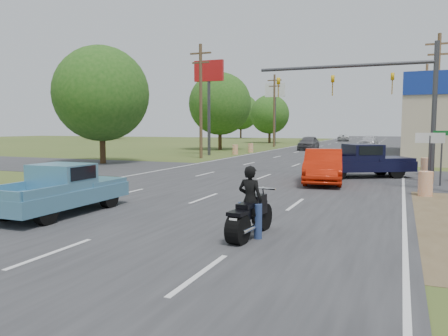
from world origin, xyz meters
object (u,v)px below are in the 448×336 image
at_px(motorcycle, 249,218).
at_px(distant_car_grey, 309,143).
at_px(distant_car_white, 343,138).
at_px(red_convertible, 323,166).
at_px(distant_car_silver, 369,141).
at_px(navy_pickup, 363,161).
at_px(blue_pickup, 63,188).
at_px(rider, 250,204).

distance_m(motorcycle, distant_car_grey, 43.09).
distance_m(motorcycle, distant_car_white, 78.08).
bearing_deg(distant_car_white, distant_car_grey, 82.35).
bearing_deg(red_convertible, distant_car_white, 88.10).
height_order(motorcycle, distant_car_silver, distant_car_silver).
xyz_separation_m(motorcycle, distant_car_white, (-7.12, 77.75, 0.12)).
xyz_separation_m(navy_pickup, distant_car_silver, (-2.46, 42.33, -0.20)).
relative_size(motorcycle, navy_pickup, 0.40).
distance_m(distant_car_silver, distant_car_white, 21.30).
bearing_deg(motorcycle, distant_car_grey, 105.58).
bearing_deg(distant_car_grey, red_convertible, -77.71).
xyz_separation_m(distant_car_silver, distant_car_white, (-6.17, 20.38, -0.08)).
height_order(blue_pickup, navy_pickup, navy_pickup).
xyz_separation_m(distant_car_grey, distant_car_silver, (5.95, 14.84, -0.13)).
distance_m(rider, blue_pickup, 6.64).
bearing_deg(rider, red_convertible, -83.18).
height_order(motorcycle, distant_car_white, distant_car_white).
xyz_separation_m(rider, navy_pickup, (1.50, 14.97, 0.06)).
distance_m(navy_pickup, distant_car_grey, 28.75).
height_order(rider, blue_pickup, rider).
distance_m(motorcycle, blue_pickup, 6.65).
xyz_separation_m(red_convertible, motorcycle, (0.09, -11.62, -0.31)).
distance_m(rider, distant_car_silver, 57.31).
bearing_deg(distant_car_grey, motorcycle, -80.93).
distance_m(rider, navy_pickup, 15.04).
bearing_deg(blue_pickup, rider, -6.49).
xyz_separation_m(red_convertible, distant_car_silver, (-0.87, 45.75, -0.11)).
bearing_deg(distant_car_white, distant_car_silver, 98.83).
xyz_separation_m(distant_car_grey, distant_car_white, (-0.22, 35.22, -0.21)).
bearing_deg(distant_car_white, blue_pickup, 82.39).
height_order(rider, distant_car_white, rider).
bearing_deg(red_convertible, distant_car_silver, 83.12).
xyz_separation_m(blue_pickup, distant_car_grey, (-0.31, 41.72, 0.05)).
distance_m(red_convertible, distant_car_grey, 31.66).
xyz_separation_m(motorcycle, blue_pickup, (-6.60, 0.81, 0.28)).
xyz_separation_m(motorcycle, rider, (0.01, 0.07, 0.34)).
bearing_deg(navy_pickup, distant_car_silver, 153.28).
relative_size(motorcycle, distant_car_white, 0.50).
bearing_deg(rider, navy_pickup, -89.37).
relative_size(navy_pickup, distant_car_grey, 1.16).
relative_size(motorcycle, rider, 1.36).
distance_m(blue_pickup, distant_car_grey, 41.72).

